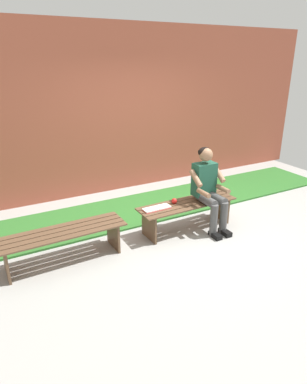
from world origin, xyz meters
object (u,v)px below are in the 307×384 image
(person_seated, at_px, (209,186))
(book_open, at_px, (157,208))
(apple, at_px, (174,201))
(bench_far, at_px, (62,238))
(bench_near, at_px, (187,209))

(person_seated, xyz_separation_m, book_open, (0.81, -0.12, -0.24))
(person_seated, relative_size, apple, 14.60)
(bench_far, relative_size, apple, 19.22)
(person_seated, height_order, apple, person_seated)
(apple, height_order, book_open, apple)
(bench_far, relative_size, person_seated, 1.32)
(bench_near, distance_m, bench_far, 1.88)
(bench_near, xyz_separation_m, apple, (0.19, -0.07, 0.15))
(bench_far, bearing_deg, person_seated, 177.41)
(book_open, bearing_deg, person_seated, 170.13)
(book_open, bearing_deg, apple, -173.06)
(bench_far, xyz_separation_m, person_seated, (-2.17, 0.10, 0.35))
(apple, relative_size, book_open, 0.20)
(bench_near, relative_size, apple, 18.52)
(apple, bearing_deg, person_seated, 160.93)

